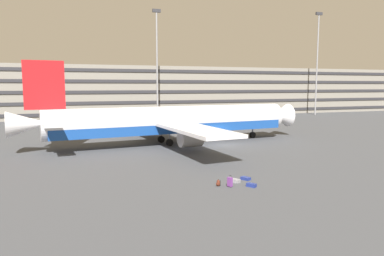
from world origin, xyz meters
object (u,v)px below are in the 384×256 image
(airliner, at_px, (171,121))
(suitcase_silver, at_px, (246,178))
(suitcase_red, at_px, (235,181))
(suitcase_laid_flat, at_px, (251,185))
(backpack_scuffed, at_px, (218,183))
(suitcase_navy, at_px, (230,182))

(airliner, bearing_deg, suitcase_silver, -87.63)
(suitcase_red, distance_m, suitcase_laid_flat, 1.67)
(airliner, distance_m, backpack_scuffed, 20.46)
(suitcase_red, xyz_separation_m, suitcase_laid_flat, (0.58, -1.56, 0.01))
(suitcase_laid_flat, relative_size, backpack_scuffed, 1.46)
(backpack_scuffed, bearing_deg, suitcase_laid_flat, -22.56)
(suitcase_silver, xyz_separation_m, backpack_scuffed, (-2.81, -0.99, 0.12))
(airliner, relative_size, suitcase_red, 44.94)
(suitcase_navy, xyz_separation_m, backpack_scuffed, (-0.75, 0.46, -0.15))
(suitcase_laid_flat, bearing_deg, suitcase_silver, 74.79)
(suitcase_red, height_order, backpack_scuffed, backpack_scuffed)
(suitcase_red, bearing_deg, suitcase_silver, 18.86)
(suitcase_silver, bearing_deg, suitcase_laid_flat, -105.21)
(suitcase_laid_flat, bearing_deg, backpack_scuffed, 157.44)
(suitcase_silver, height_order, suitcase_laid_flat, suitcase_laid_flat)
(suitcase_laid_flat, xyz_separation_m, backpack_scuffed, (-2.28, 0.95, 0.11))
(suitcase_silver, height_order, backpack_scuffed, backpack_scuffed)
(suitcase_silver, bearing_deg, airliner, 92.37)
(airliner, xyz_separation_m, suitcase_red, (-0.31, -19.57, -2.81))
(suitcase_silver, xyz_separation_m, suitcase_red, (-1.10, -0.38, 0.01))
(suitcase_navy, bearing_deg, airliner, 86.48)
(backpack_scuffed, bearing_deg, suitcase_navy, -31.73)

